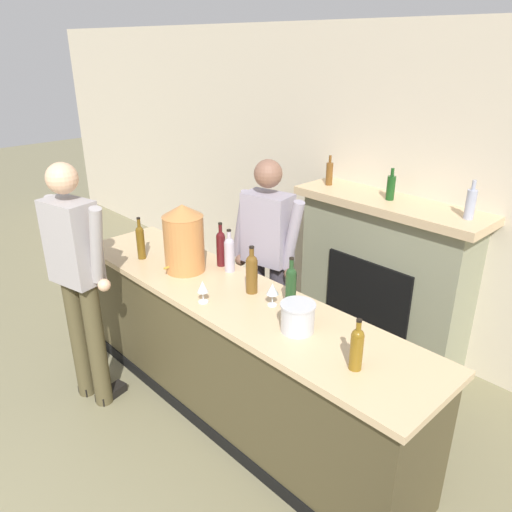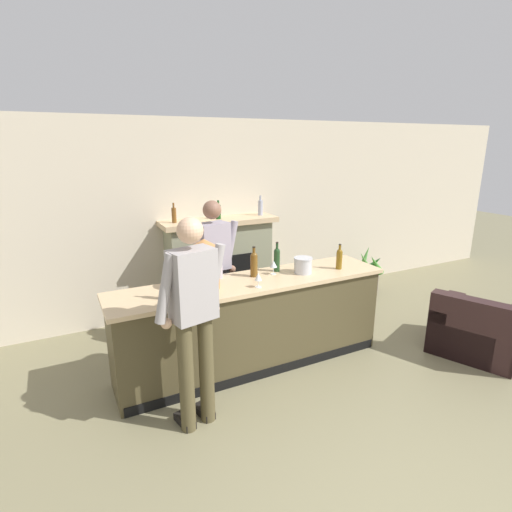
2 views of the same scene
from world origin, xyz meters
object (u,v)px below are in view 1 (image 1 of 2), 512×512
at_px(fireplace_stone, 383,276).
at_px(person_customer, 78,278).
at_px(wine_bottle_cabernet_heavy, 140,241).
at_px(copper_dispenser, 184,238).
at_px(wine_bottle_chardonnay_pale, 357,347).
at_px(wine_bottle_burgundy_dark, 221,247).
at_px(wine_glass_back_row, 168,246).
at_px(wine_glass_by_dispenser, 203,288).
at_px(person_bartender, 267,261).
at_px(wine_glass_mid_counter, 272,290).
at_px(ice_bucket_steel, 298,317).
at_px(wine_bottle_riesling_slim, 291,285).
at_px(wine_bottle_merlot_tall, 229,253).
at_px(wine_bottle_rose_blush, 252,272).

xyz_separation_m(fireplace_stone, person_customer, (-1.11, -2.20, 0.33)).
distance_m(fireplace_stone, wine_bottle_cabernet_heavy, 2.07).
bearing_deg(copper_dispenser, wine_bottle_chardonnay_pale, -3.17).
bearing_deg(wine_bottle_burgundy_dark, wine_bottle_chardonnay_pale, -12.75).
bearing_deg(wine_glass_back_row, wine_glass_by_dispenser, -18.31).
bearing_deg(wine_glass_back_row, person_bartender, 42.66).
xyz_separation_m(person_customer, wine_glass_back_row, (0.09, 0.71, 0.06)).
bearing_deg(fireplace_stone, wine_glass_by_dispenser, -98.95).
bearing_deg(wine_glass_mid_counter, wine_glass_by_dispenser, -139.10).
distance_m(person_bartender, copper_dispenser, 0.68).
bearing_deg(copper_dispenser, ice_bucket_steel, -1.46).
bearing_deg(wine_bottle_burgundy_dark, wine_glass_mid_counter, -13.14).
distance_m(copper_dispenser, wine_bottle_riesling_slim, 0.94).
bearing_deg(wine_glass_back_row, wine_bottle_cabernet_heavy, -135.91).
distance_m(person_customer, wine_glass_by_dispenser, 0.96).
bearing_deg(copper_dispenser, wine_bottle_merlot_tall, 43.10).
bearing_deg(wine_bottle_merlot_tall, wine_bottle_cabernet_heavy, -152.27).
xyz_separation_m(wine_bottle_cabernet_heavy, wine_bottle_merlot_tall, (0.66, 0.35, -0.00)).
bearing_deg(wine_glass_back_row, fireplace_stone, 55.50).
relative_size(fireplace_stone, copper_dispenser, 3.29).
xyz_separation_m(wine_bottle_rose_blush, wine_glass_mid_counter, (0.23, -0.03, -0.04)).
relative_size(person_customer, copper_dispenser, 3.64).
xyz_separation_m(ice_bucket_steel, wine_bottle_chardonnay_pale, (0.46, -0.06, 0.04)).
height_order(fireplace_stone, wine_bottle_merlot_tall, fireplace_stone).
xyz_separation_m(fireplace_stone, wine_bottle_chardonnay_pale, (0.85, -1.61, 0.42)).
xyz_separation_m(wine_bottle_chardonnay_pale, wine_glass_back_row, (-1.87, 0.12, -0.03)).
bearing_deg(wine_bottle_rose_blush, wine_glass_mid_counter, -7.71).
xyz_separation_m(fireplace_stone, wine_glass_back_row, (-1.02, -1.49, 0.40)).
bearing_deg(person_customer, wine_bottle_rose_blush, 39.77).
bearing_deg(wine_bottle_merlot_tall, wine_glass_by_dispenser, -60.94).
bearing_deg(wine_bottle_cabernet_heavy, wine_bottle_riesling_slim, 11.76).
bearing_deg(wine_bottle_rose_blush, wine_bottle_merlot_tall, 162.44).
height_order(wine_bottle_cabernet_heavy, wine_bottle_chardonnay_pale, wine_bottle_cabernet_heavy).
height_order(copper_dispenser, wine_glass_back_row, copper_dispenser).
distance_m(fireplace_stone, wine_bottle_rose_blush, 1.49).
bearing_deg(wine_glass_back_row, ice_bucket_steel, -2.48).
height_order(fireplace_stone, ice_bucket_steel, fireplace_stone).
xyz_separation_m(wine_bottle_chardonnay_pale, wine_bottle_riesling_slim, (-0.69, 0.25, 0.02)).
relative_size(ice_bucket_steel, wine_bottle_rose_blush, 0.62).
bearing_deg(wine_bottle_burgundy_dark, ice_bucket_steel, -15.06).
bearing_deg(wine_glass_back_row, person_customer, -96.93).
distance_m(person_customer, wine_bottle_riesling_slim, 1.52).
bearing_deg(copper_dispenser, person_bartender, 61.00).
height_order(wine_bottle_burgundy_dark, wine_glass_mid_counter, wine_bottle_burgundy_dark).
xyz_separation_m(wine_bottle_burgundy_dark, wine_glass_mid_counter, (0.71, -0.17, -0.04)).
distance_m(ice_bucket_steel, wine_bottle_burgundy_dark, 1.07).
bearing_deg(wine_bottle_merlot_tall, fireplace_stone, 68.09).
bearing_deg(wine_bottle_burgundy_dark, wine_bottle_merlot_tall, -9.62).
xyz_separation_m(person_customer, wine_bottle_burgundy_dark, (0.47, 0.93, 0.11)).
height_order(fireplace_stone, wine_bottle_riesling_slim, fireplace_stone).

